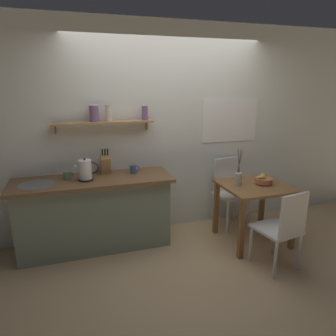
{
  "coord_description": "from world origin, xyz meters",
  "views": [
    {
      "loc": [
        -1.18,
        -3.19,
        1.96
      ],
      "look_at": [
        -0.1,
        0.25,
        0.95
      ],
      "focal_mm": 32.76,
      "sensor_mm": 36.0,
      "label": 1
    }
  ],
  "objects": [
    {
      "name": "back_wall",
      "position": [
        0.2,
        0.65,
        1.35
      ],
      "size": [
        6.8,
        0.11,
        2.7
      ],
      "color": "silver",
      "rests_on": "ground_plane"
    },
    {
      "name": "wall_shelf",
      "position": [
        -0.79,
        0.49,
        1.55
      ],
      "size": [
        1.18,
        0.2,
        0.33
      ],
      "color": "tan"
    },
    {
      "name": "kitchen_counter",
      "position": [
        -1.0,
        0.32,
        0.45
      ],
      "size": [
        1.83,
        0.63,
        0.88
      ],
      "color": "gray",
      "rests_on": "ground_plane"
    },
    {
      "name": "coffee_mug_by_sink",
      "position": [
        -1.28,
        0.37,
        0.93
      ],
      "size": [
        0.12,
        0.08,
        0.09
      ],
      "color": "slate",
      "rests_on": "kitchen_counter"
    },
    {
      "name": "fruit_bowl",
      "position": [
        1.01,
        -0.13,
        0.8
      ],
      "size": [
        0.21,
        0.21,
        0.13
      ],
      "color": "#BC704C",
      "rests_on": "dining_table"
    },
    {
      "name": "knife_block",
      "position": [
        -0.83,
        0.48,
        1.01
      ],
      "size": [
        0.11,
        0.2,
        0.31
      ],
      "color": "tan",
      "rests_on": "kitchen_counter"
    },
    {
      "name": "coffee_mug_spare",
      "position": [
        -0.5,
        0.38,
        0.94
      ],
      "size": [
        0.12,
        0.08,
        0.11
      ],
      "color": "#3D5B89",
      "rests_on": "kitchen_counter"
    },
    {
      "name": "twig_vase",
      "position": [
        0.69,
        -0.07,
        0.84
      ],
      "size": [
        0.09,
        0.08,
        0.45
      ],
      "color": "#B7B2A8",
      "rests_on": "dining_table"
    },
    {
      "name": "dining_chair_near",
      "position": [
        0.84,
        -0.77,
        0.5
      ],
      "size": [
        0.48,
        0.49,
        0.91
      ],
      "color": "silver",
      "rests_on": "ground_plane"
    },
    {
      "name": "dining_chair_far",
      "position": [
        0.85,
        0.42,
        0.53
      ],
      "size": [
        0.47,
        0.44,
        0.95
      ],
      "color": "white",
      "rests_on": "ground_plane"
    },
    {
      "name": "dining_table",
      "position": [
        0.9,
        -0.13,
        0.62
      ],
      "size": [
        0.8,
        0.75,
        0.75
      ],
      "color": "brown",
      "rests_on": "ground_plane"
    },
    {
      "name": "electric_kettle",
      "position": [
        -1.07,
        0.27,
        1.0
      ],
      "size": [
        0.27,
        0.17,
        0.26
      ],
      "color": "black",
      "rests_on": "kitchen_counter"
    },
    {
      "name": "ground_plane",
      "position": [
        0.0,
        0.0,
        0.0
      ],
      "size": [
        14.0,
        14.0,
        0.0
      ],
      "primitive_type": "plane",
      "color": "tan"
    }
  ]
}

